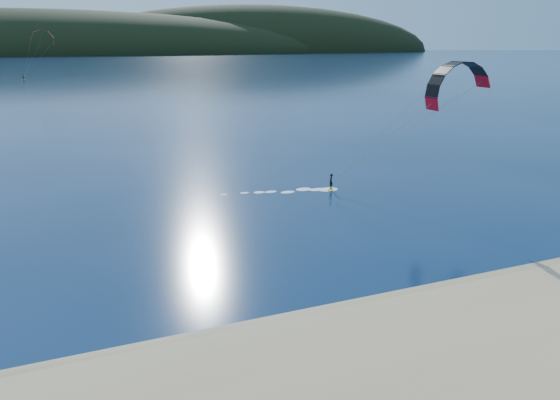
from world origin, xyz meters
The scene contains 5 objects.
ground centered at (0.00, 0.00, 0.00)m, with size 1800.00×1800.00×0.00m, color #081F3B.
wet_sand centered at (0.00, 4.50, 0.05)m, with size 220.00×2.50×0.10m.
headland centered at (0.63, 745.28, 0.00)m, with size 1200.00×310.00×140.00m.
kitesurfer_near centered at (23.61, 22.36, 8.71)m, with size 25.01×6.93×13.89m.
kitesurfer_far centered at (-20.83, 201.83, 14.38)m, with size 14.04×8.45×18.11m.
Camera 1 is at (-8.22, -16.04, 13.82)m, focal length 31.97 mm.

